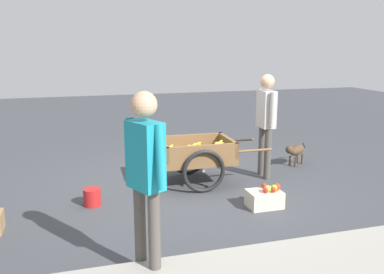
{
  "coord_description": "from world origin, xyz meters",
  "views": [
    {
      "loc": [
        1.61,
        5.66,
        2.09
      ],
      "look_at": [
        -0.05,
        -0.05,
        0.75
      ],
      "focal_mm": 38.16,
      "sensor_mm": 36.0,
      "label": 1
    }
  ],
  "objects": [
    {
      "name": "bystander_person",
      "position": [
        1.04,
        2.25,
        1.04
      ],
      "size": [
        0.33,
        0.55,
        1.72
      ],
      "color": "#4C4742",
      "rests_on": "ground"
    },
    {
      "name": "plastic_bucket",
      "position": [
        1.45,
        0.37,
        0.12
      ],
      "size": [
        0.23,
        0.23,
        0.23
      ],
      "primitive_type": "cylinder",
      "color": "#B21E1E",
      "rests_on": "ground"
    },
    {
      "name": "ground_plane",
      "position": [
        0.0,
        0.0,
        0.0
      ],
      "size": [
        24.0,
        24.0,
        0.0
      ],
      "primitive_type": "plane",
      "color": "#3D3F44"
    },
    {
      "name": "mixed_fruit_crate",
      "position": [
        -0.73,
        1.07,
        0.13
      ],
      "size": [
        0.44,
        0.32,
        0.32
      ],
      "color": "beige",
      "rests_on": "ground"
    },
    {
      "name": "dog",
      "position": [
        -2.1,
        -0.53,
        0.27
      ],
      "size": [
        0.59,
        0.41,
        0.4
      ],
      "color": "#4C3823",
      "rests_on": "ground"
    },
    {
      "name": "fruit_cart",
      "position": [
        -0.13,
        -0.1,
        0.44
      ],
      "size": [
        1.66,
        0.95,
        0.69
      ],
      "color": "brown",
      "rests_on": "ground"
    },
    {
      "name": "vendor_person",
      "position": [
        -1.28,
        -0.09,
        0.99
      ],
      "size": [
        0.22,
        0.57,
        1.65
      ],
      "color": "#4C4742",
      "rests_on": "ground"
    }
  ]
}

